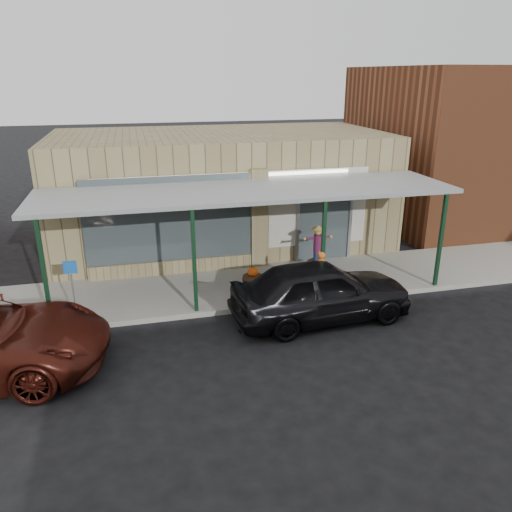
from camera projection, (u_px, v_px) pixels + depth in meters
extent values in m
plane|color=black|center=(282.00, 347.00, 12.08)|extent=(120.00, 120.00, 0.00)
cube|color=gray|center=(249.00, 286.00, 15.34)|extent=(40.00, 3.20, 0.15)
cube|color=#8B7F55|center=(221.00, 190.00, 18.83)|extent=(12.00, 6.00, 4.20)
cube|color=#424D51|center=(169.00, 221.00, 15.54)|extent=(5.20, 0.06, 2.80)
cube|color=#424D51|center=(324.00, 221.00, 16.96)|extent=(1.80, 0.06, 2.80)
cube|color=#8B7F55|center=(259.00, 221.00, 16.30)|extent=(0.55, 0.30, 3.40)
cube|color=#8B7F55|center=(172.00, 267.00, 16.12)|extent=(5.20, 0.30, 0.50)
cube|color=#BCB7A7|center=(237.00, 212.00, 16.11)|extent=(9.00, 0.02, 2.60)
cube|color=white|center=(237.00, 176.00, 15.67)|extent=(7.50, 0.03, 0.10)
cube|color=slate|center=(248.00, 191.00, 14.31)|extent=(12.00, 3.00, 0.12)
cube|color=black|center=(44.00, 275.00, 12.27)|extent=(0.10, 0.10, 2.95)
cube|color=black|center=(194.00, 263.00, 13.10)|extent=(0.10, 0.10, 2.95)
cube|color=black|center=(323.00, 252.00, 13.92)|extent=(0.10, 0.10, 2.95)
cube|color=black|center=(440.00, 241.00, 14.75)|extent=(0.10, 0.10, 2.95)
cube|color=brown|center=(503.00, 144.00, 22.28)|extent=(12.00, 8.00, 6.50)
cylinder|color=#543121|center=(316.00, 267.00, 16.03)|extent=(0.77, 0.77, 0.42)
cylinder|color=navy|center=(317.00, 257.00, 15.91)|extent=(0.28, 0.28, 0.31)
cylinder|color=maroon|center=(317.00, 244.00, 15.75)|extent=(0.31, 0.31, 0.58)
sphere|color=#D9B753|center=(318.00, 231.00, 15.61)|extent=(0.23, 0.23, 0.23)
cone|color=#D9B753|center=(318.00, 227.00, 15.57)|extent=(0.38, 0.38, 0.15)
cylinder|color=#543121|center=(253.00, 282.00, 14.90)|extent=(0.75, 0.75, 0.41)
ellipsoid|color=#FF5310|center=(253.00, 272.00, 14.79)|extent=(0.33, 0.33, 0.27)
cylinder|color=#4C471E|center=(253.00, 267.00, 14.73)|extent=(0.04, 0.04, 0.06)
cylinder|color=gray|center=(74.00, 297.00, 12.89)|extent=(0.05, 0.05, 1.30)
cube|color=#1857B5|center=(70.00, 267.00, 12.61)|extent=(0.34, 0.04, 0.34)
imported|color=black|center=(321.00, 291.00, 13.18)|extent=(4.93, 2.27, 1.64)
ellipsoid|color=#C06F21|center=(321.00, 265.00, 13.98)|extent=(0.31, 0.26, 0.39)
sphere|color=#C06F21|center=(321.00, 255.00, 13.93)|extent=(0.22, 0.22, 0.22)
cylinder|color=#176727|center=(322.00, 260.00, 13.93)|extent=(0.15, 0.15, 0.02)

